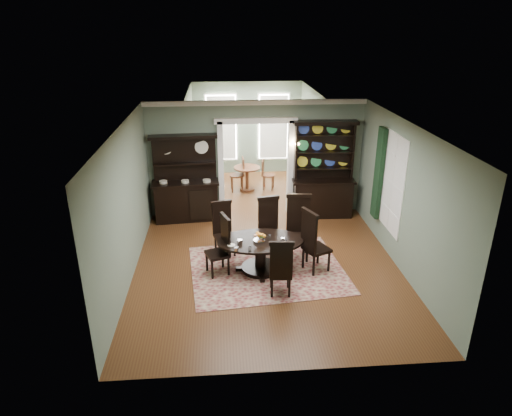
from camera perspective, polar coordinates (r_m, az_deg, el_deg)
The scene contains 19 objects.
room at distance 8.97m, azimuth 1.47°, elevation 1.28°, with size 5.51×6.01×3.01m.
parlor at distance 14.22m, azimuth -0.83°, elevation 9.11°, with size 3.51×3.50×3.01m.
doorway_trim at distance 11.75m, azimuth -0.02°, elevation 6.71°, with size 2.08×0.25×2.57m.
right_window at distance 10.39m, azimuth 15.93°, elevation 3.56°, with size 0.15×1.47×2.12m.
wall_sconce at distance 11.64m, azimuth 4.75°, elevation 7.87°, with size 0.27×0.21×0.21m.
rug at distance 9.58m, azimuth 1.41°, elevation -7.68°, with size 3.11×2.52×0.01m, color maroon.
dining_table at distance 9.34m, azimuth 0.55°, elevation -5.20°, with size 1.77×1.64×0.69m.
centerpiece at distance 9.15m, azimuth 0.42°, elevation -3.90°, with size 1.22×0.78×0.20m.
chair_far_left at distance 10.00m, azimuth -4.14°, elevation -2.30°, with size 0.55×0.53×1.21m.
chair_far_mid at distance 10.03m, azimuth 1.66°, elevation -1.94°, with size 0.55×0.53×1.28m.
chair_far_right at distance 9.86m, azimuth 5.29°, elevation -2.06°, with size 0.58×0.55×1.41m.
chair_end_left at distance 9.21m, azimuth -4.29°, elevation -4.47°, with size 0.57×0.58×1.25m.
chair_end_right at distance 9.27m, azimuth 7.07°, elevation -3.98°, with size 0.64×0.66×1.36m.
chair_near at distance 8.46m, azimuth 3.13°, elevation -7.35°, with size 0.47×0.44×1.18m.
sideboard at distance 11.77m, azimuth -8.75°, elevation 2.13°, with size 1.72×0.72×2.21m.
welsh_dresser at distance 11.96m, azimuth 8.36°, elevation 3.19°, with size 1.62×0.65×2.50m.
parlor_table at distance 13.74m, azimuth -1.13°, elevation 4.12°, with size 0.79×0.79×0.73m.
parlor_chair_left at distance 13.69m, azimuth -2.12°, elevation 4.36°, with size 0.44×0.43×1.03m.
parlor_chair_right at distance 13.88m, azimuth 1.30°, elevation 4.35°, with size 0.42×0.41×0.91m.
Camera 1 is at (-0.89, -8.26, 4.84)m, focal length 32.00 mm.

